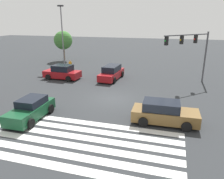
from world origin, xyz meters
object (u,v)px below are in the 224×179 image
at_px(car_0, 62,72).
at_px(car_1, 164,113).
at_px(traffic_signal_mast, 192,46).
at_px(car_2, 31,109).
at_px(tree_corner_b, 63,40).
at_px(street_light_pole_a, 62,31).
at_px(pedestrian, 70,66).
at_px(car_4, 112,73).

bearing_deg(car_0, car_1, 147.05).
xyz_separation_m(traffic_signal_mast, car_2, (-11.26, -12.21, -3.46)).
relative_size(traffic_signal_mast, tree_corner_b, 1.12).
bearing_deg(car_1, car_0, 143.39).
relative_size(car_0, tree_corner_b, 0.88).
bearing_deg(car_2, car_1, 100.49).
relative_size(car_1, street_light_pole_a, 0.52).
xyz_separation_m(car_1, street_light_pole_a, (-15.36, 14.83, 4.41)).
distance_m(traffic_signal_mast, car_0, 14.91).
xyz_separation_m(car_2, pedestrian, (-3.58, 13.55, 0.25)).
distance_m(car_4, tree_corner_b, 15.00).
relative_size(street_light_pole_a, tree_corner_b, 1.75).
relative_size(traffic_signal_mast, street_light_pole_a, 0.64).
xyz_separation_m(car_0, tree_corner_b, (-5.53, 10.99, 2.66)).
bearing_deg(pedestrian, car_0, -37.02).
distance_m(traffic_signal_mast, tree_corner_b, 22.05).
distance_m(traffic_signal_mast, car_1, 11.05).
relative_size(traffic_signal_mast, pedestrian, 3.26).
distance_m(car_1, car_4, 12.09).
bearing_deg(car_0, car_4, -163.93).
bearing_deg(car_2, tree_corner_b, -159.25).
xyz_separation_m(traffic_signal_mast, car_4, (-8.70, -0.21, -3.39)).
relative_size(car_4, pedestrian, 2.88).
distance_m(car_1, street_light_pole_a, 21.80).
height_order(street_light_pole_a, tree_corner_b, street_light_pole_a).
height_order(pedestrian, street_light_pole_a, street_light_pole_a).
bearing_deg(car_4, tree_corner_b, -126.64).
height_order(car_2, pedestrian, pedestrian).
distance_m(car_0, car_1, 15.11).
xyz_separation_m(traffic_signal_mast, street_light_pole_a, (-17.41, 4.52, 0.99)).
height_order(car_2, street_light_pole_a, street_light_pole_a).
height_order(traffic_signal_mast, tree_corner_b, traffic_signal_mast).
relative_size(pedestrian, tree_corner_b, 0.34).
bearing_deg(car_2, street_light_pole_a, -161.02).
bearing_deg(tree_corner_b, car_0, -63.31).
xyz_separation_m(traffic_signal_mast, pedestrian, (-14.84, 1.34, -3.21)).
distance_m(car_1, pedestrian, 17.30).
bearing_deg(car_4, car_0, -72.28).
height_order(car_1, car_4, car_4).
xyz_separation_m(pedestrian, tree_corner_b, (-5.12, 8.02, 2.47)).
bearing_deg(car_4, street_light_pole_a, -114.78).
bearing_deg(car_0, car_2, 108.74).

